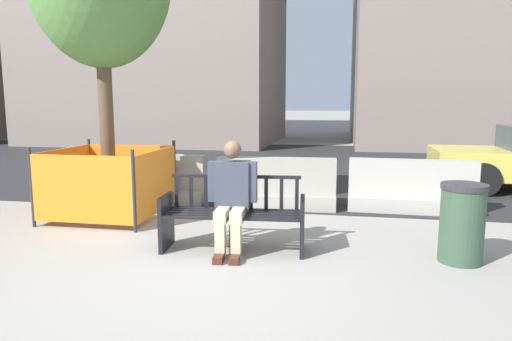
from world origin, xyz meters
name	(u,v)px	position (x,y,z in m)	size (l,w,h in m)	color
ground_plane	(194,271)	(0.00, 0.00, 0.00)	(200.00, 200.00, 0.00)	gray
street_asphalt	(288,164)	(0.00, 8.70, 0.00)	(120.00, 12.00, 0.01)	#28282B
street_bench	(233,218)	(0.25, 0.77, 0.40)	(1.72, 0.65, 0.88)	black
seated_person	(232,194)	(0.24, 0.71, 0.69)	(0.59, 0.74, 1.31)	#383D4C
jersey_barrier_centre	(276,187)	(0.43, 3.14, 0.34)	(2.02, 0.75, 0.84)	#9E998E
jersey_barrier_left	(151,182)	(-1.84, 3.19, 0.34)	(2.02, 0.75, 0.84)	#9E998E
jersey_barrier_right	(411,190)	(2.64, 3.26, 0.34)	(2.02, 0.74, 0.84)	#ADA89E
construction_fence	(109,180)	(-2.02, 2.02, 0.57)	(1.60, 1.60, 1.14)	#2D2D33
trash_bin	(462,223)	(2.83, 0.81, 0.44)	(0.49, 0.49, 0.88)	#334C38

